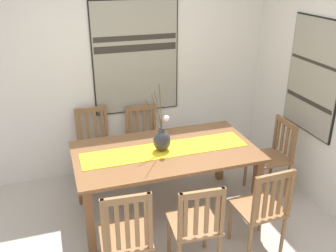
{
  "coord_description": "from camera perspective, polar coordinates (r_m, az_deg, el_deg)",
  "views": [
    {
      "loc": [
        -0.96,
        -2.68,
        2.6
      ],
      "look_at": [
        0.17,
        0.81,
        0.97
      ],
      "focal_mm": 40.27,
      "sensor_mm": 36.0,
      "label": 1
    }
  ],
  "objects": [
    {
      "name": "wall_back",
      "position": [
        4.81,
        -5.9,
        8.69
      ],
      "size": [
        6.4,
        0.12,
        2.7
      ],
      "primitive_type": "cube",
      "color": "silver",
      "rests_on": "ground_plane"
    },
    {
      "name": "dining_table",
      "position": [
        4.01,
        -0.44,
        -4.91
      ],
      "size": [
        1.9,
        1.04,
        0.77
      ],
      "color": "brown",
      "rests_on": "ground_plane"
    },
    {
      "name": "table_runner",
      "position": [
        3.96,
        -0.44,
        -3.61
      ],
      "size": [
        1.75,
        0.36,
        0.01
      ],
      "primitive_type": "cube",
      "color": "gold",
      "rests_on": "dining_table"
    },
    {
      "name": "centerpiece_vase",
      "position": [
        3.89,
        -0.91,
        -2.0
      ],
      "size": [
        0.26,
        0.32,
        0.72
      ],
      "color": "#333338",
      "rests_on": "dining_table"
    },
    {
      "name": "chair_0",
      "position": [
        3.39,
        4.23,
        -14.7
      ],
      "size": [
        0.45,
        0.45,
        0.92
      ],
      "color": "brown",
      "rests_on": "ground_plane"
    },
    {
      "name": "chair_1",
      "position": [
        4.86,
        -3.69,
        -2.05
      ],
      "size": [
        0.43,
        0.43,
        0.89
      ],
      "color": "brown",
      "rests_on": "ground_plane"
    },
    {
      "name": "chair_2",
      "position": [
        3.67,
        14.09,
        -11.92
      ],
      "size": [
        0.44,
        0.44,
        0.94
      ],
      "color": "brown",
      "rests_on": "ground_plane"
    },
    {
      "name": "chair_3",
      "position": [
        4.77,
        -11.07,
        -2.82
      ],
      "size": [
        0.42,
        0.42,
        0.94
      ],
      "color": "brown",
      "rests_on": "ground_plane"
    },
    {
      "name": "chair_4",
      "position": [
        4.63,
        15.57,
        -4.29
      ],
      "size": [
        0.42,
        0.42,
        0.91
      ],
      "color": "brown",
      "rests_on": "ground_plane"
    },
    {
      "name": "chair_5",
      "position": [
        3.25,
        -6.37,
        -16.24
      ],
      "size": [
        0.45,
        0.45,
        0.99
      ],
      "color": "brown",
      "rests_on": "ground_plane"
    },
    {
      "name": "painting_on_back_wall",
      "position": [
        4.73,
        -4.89,
        10.26
      ],
      "size": [
        1.08,
        0.05,
        1.39
      ],
      "color": "black"
    },
    {
      "name": "painting_on_side_wall",
      "position": [
        4.46,
        21.16,
        6.95
      ],
      "size": [
        0.05,
        0.84,
        1.28
      ],
      "color": "black"
    }
  ]
}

